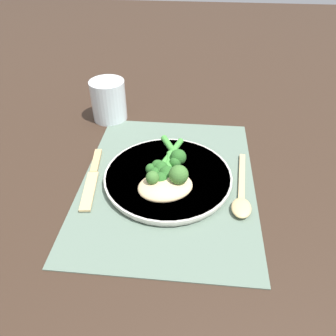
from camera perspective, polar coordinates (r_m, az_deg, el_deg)
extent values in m
plane|color=#332319|center=(0.62, 0.00, -2.36)|extent=(3.00, 3.00, 0.00)
cube|color=slate|center=(0.62, 0.00, -2.22)|extent=(0.42, 0.32, 0.00)
cylinder|color=silver|center=(0.62, 0.00, -1.59)|extent=(0.23, 0.23, 0.01)
cylinder|color=beige|center=(0.61, 0.00, -1.29)|extent=(0.24, 0.24, 0.01)
ellipsoid|color=#DBBC89|center=(0.57, -0.40, -3.24)|extent=(0.10, 0.12, 0.03)
sphere|color=#3D702D|center=(0.56, -2.73, -1.68)|extent=(0.02, 0.02, 0.02)
sphere|color=#3D702D|center=(0.56, 1.87, -1.17)|extent=(0.03, 0.03, 0.03)
cylinder|color=green|center=(0.62, 0.06, 0.20)|extent=(0.09, 0.02, 0.01)
sphere|color=#286023|center=(0.58, -0.20, -1.88)|extent=(0.03, 0.03, 0.03)
sphere|color=#286023|center=(0.57, -1.25, -2.24)|extent=(0.03, 0.03, 0.03)
sphere|color=#286023|center=(0.58, 0.74, -2.75)|extent=(0.02, 0.02, 0.02)
cylinder|color=green|center=(0.63, 0.14, 1.11)|extent=(0.08, 0.03, 0.01)
sphere|color=#286023|center=(0.60, -1.06, -0.55)|extent=(0.02, 0.02, 0.02)
sphere|color=#286023|center=(0.60, -2.22, -0.89)|extent=(0.02, 0.02, 0.02)
sphere|color=#286023|center=(0.59, -0.42, -1.01)|extent=(0.03, 0.03, 0.03)
cylinder|color=green|center=(0.65, 0.24, 2.45)|extent=(0.10, 0.05, 0.01)
sphere|color=#286023|center=(0.61, -1.78, 0.29)|extent=(0.03, 0.03, 0.03)
sphere|color=#286023|center=(0.61, -2.95, -0.05)|extent=(0.02, 0.02, 0.02)
sphere|color=#286023|center=(0.60, -1.26, -0.32)|extent=(0.03, 0.03, 0.03)
cylinder|color=green|center=(0.67, 0.31, 3.37)|extent=(0.08, 0.05, 0.01)
sphere|color=#286023|center=(0.63, 1.80, 1.90)|extent=(0.03, 0.03, 0.03)
sphere|color=#286023|center=(0.62, 1.23, 0.97)|extent=(0.02, 0.02, 0.02)
cube|color=tan|center=(0.61, -13.55, -3.84)|extent=(0.10, 0.03, 0.00)
cube|color=tan|center=(0.68, -12.40, 1.20)|extent=(0.08, 0.02, 0.01)
cube|color=tan|center=(0.64, 12.74, -1.29)|extent=(0.13, 0.02, 0.00)
ellipsoid|color=tan|center=(0.57, 12.65, -6.79)|extent=(0.05, 0.04, 0.01)
cylinder|color=silver|center=(0.81, -10.30, 11.51)|extent=(0.08, 0.08, 0.10)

